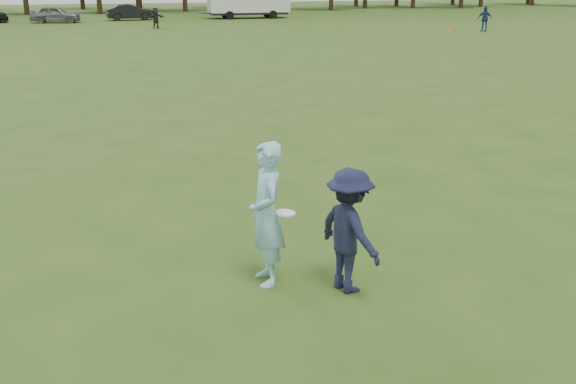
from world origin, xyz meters
name	(u,v)px	position (x,y,z in m)	size (l,w,h in m)	color
ground	(316,300)	(0.00, 0.00, 0.00)	(200.00, 200.00, 0.00)	#2F4B15
thrower	(266,214)	(-0.50, 0.76, 1.04)	(0.76, 0.50, 2.09)	#96D1E9
defender	(349,231)	(0.54, 0.21, 0.89)	(1.15, 0.66, 1.78)	#191D37
player_far_b	(485,19)	(26.69, 39.53, 0.94)	(1.10, 0.46, 1.88)	navy
player_far_d	(156,18)	(2.45, 49.41, 0.83)	(1.55, 0.49, 1.67)	black
car_e	(55,14)	(-5.73, 58.62, 0.75)	(1.77, 4.39, 1.50)	slate
car_f	(130,12)	(1.06, 60.50, 0.74)	(1.58, 4.52, 1.49)	black
field_cone	(450,28)	(24.61, 41.10, 0.15)	(0.28, 0.28, 0.30)	orange
disc_in_play	(286,213)	(-0.28, 0.53, 1.12)	(0.28, 0.28, 0.06)	white
cargo_trailer	(248,0)	(12.64, 60.23, 1.78)	(9.00, 2.75, 3.20)	silver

